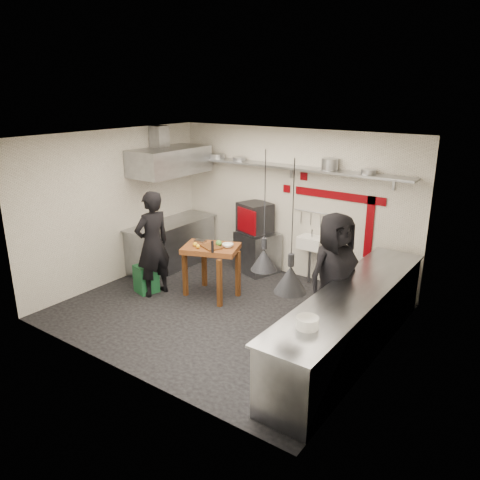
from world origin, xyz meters
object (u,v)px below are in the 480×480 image
Objects in this scene: prep_table at (211,271)px; chef_left at (153,244)px; green_bin at (146,279)px; oven_stand at (257,252)px; chef_right at (334,275)px; combi_oven at (255,218)px.

prep_table is 0.50× the size of chef_left.
oven_stand is at bearing 61.99° from green_bin.
green_bin is 3.43m from chef_right.
prep_table is (0.06, -1.44, -0.63)m from combi_oven.
oven_stand is 2.25m from green_bin.
chef_left is (-0.80, -1.96, -0.16)m from combi_oven.
chef_left is at bearing -170.73° from prep_table.
prep_table is 2.32m from chef_right.
oven_stand is 1.60× the size of green_bin.
green_bin is (-0.99, -1.99, -0.84)m from combi_oven.
prep_table is at bearing -68.95° from combi_oven.
combi_oven is 0.63× the size of prep_table.
oven_stand is 0.43× the size of chef_right.
prep_table is 0.50× the size of chef_right.
chef_left reaches higher than chef_right.
chef_left is 3.18m from chef_right.
chef_right is at bearing -21.79° from prep_table.
chef_right is (3.14, 0.52, -0.00)m from chef_left.
combi_oven is 2.13m from chef_left.
green_bin is 0.27× the size of chef_left.
chef_left is at bearing 122.53° from chef_right.
chef_right reaches higher than green_bin.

